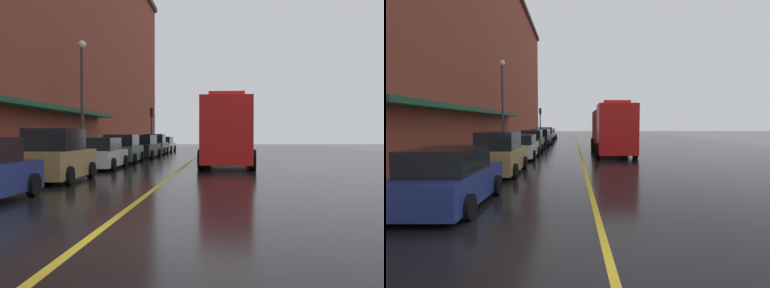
% 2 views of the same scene
% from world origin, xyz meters
% --- Properties ---
extents(ground_plane, '(112.00, 112.00, 0.00)m').
position_xyz_m(ground_plane, '(0.00, 25.00, 0.00)').
color(ground_plane, black).
extents(sidewalk_left, '(2.40, 70.00, 0.15)m').
position_xyz_m(sidewalk_left, '(-6.20, 25.00, 0.07)').
color(sidewalk_left, gray).
rests_on(sidewalk_left, ground).
extents(lane_center_stripe, '(0.16, 70.00, 0.01)m').
position_xyz_m(lane_center_stripe, '(0.00, 25.00, 0.00)').
color(lane_center_stripe, gold).
rests_on(lane_center_stripe, ground).
extents(brick_building_left, '(12.73, 64.00, 18.84)m').
position_xyz_m(brick_building_left, '(-13.18, 24.00, 9.43)').
color(brick_building_left, brown).
rests_on(brick_building_left, ground).
extents(parked_car_0, '(2.18, 4.18, 1.64)m').
position_xyz_m(parked_car_0, '(-4.05, 3.69, 0.77)').
color(parked_car_0, navy).
rests_on(parked_car_0, ground).
extents(parked_car_1, '(2.02, 4.17, 1.93)m').
position_xyz_m(parked_car_1, '(-3.93, 9.14, 0.89)').
color(parked_car_1, '#A5844C').
rests_on(parked_car_1, ground).
extents(parked_car_2, '(2.14, 4.63, 1.57)m').
position_xyz_m(parked_car_2, '(-3.96, 15.30, 0.74)').
color(parked_car_2, silver).
rests_on(parked_car_2, ground).
extents(parked_car_3, '(2.24, 4.63, 1.72)m').
position_xyz_m(parked_car_3, '(-4.03, 20.61, 0.81)').
color(parked_car_3, '#2D5133').
rests_on(parked_car_3, ground).
extents(parked_car_4, '(2.21, 4.75, 1.71)m').
position_xyz_m(parked_car_4, '(-3.86, 26.78, 0.80)').
color(parked_car_4, black).
rests_on(parked_car_4, ground).
extents(parked_car_5, '(2.11, 4.15, 1.78)m').
position_xyz_m(parked_car_5, '(-3.89, 32.83, 0.83)').
color(parked_car_5, '#595B60').
rests_on(parked_car_5, ground).
extents(parked_car_6, '(2.16, 4.89, 1.53)m').
position_xyz_m(parked_car_6, '(-3.98, 39.00, 0.73)').
color(parked_car_6, silver).
rests_on(parked_car_6, ground).
extents(fire_truck, '(2.95, 9.37, 3.79)m').
position_xyz_m(fire_truck, '(2.35, 18.39, 1.81)').
color(fire_truck, red).
rests_on(fire_truck, ground).
extents(parking_meter_0, '(0.14, 0.18, 1.33)m').
position_xyz_m(parking_meter_0, '(-5.35, 25.47, 1.06)').
color(parking_meter_0, '#4C4C51').
rests_on(parking_meter_0, sidewalk_left).
extents(parking_meter_1, '(0.14, 0.18, 1.33)m').
position_xyz_m(parking_meter_1, '(-5.35, 38.56, 1.06)').
color(parking_meter_1, '#4C4C51').
rests_on(parking_meter_1, sidewalk_left).
extents(street_lamp_left, '(0.44, 0.44, 6.94)m').
position_xyz_m(street_lamp_left, '(-5.95, 18.79, 4.40)').
color(street_lamp_left, '#33383D').
rests_on(street_lamp_left, sidewalk_left).
extents(traffic_light_near, '(0.38, 0.36, 4.30)m').
position_xyz_m(traffic_light_near, '(-5.29, 39.88, 3.16)').
color(traffic_light_near, '#232326').
rests_on(traffic_light_near, sidewalk_left).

